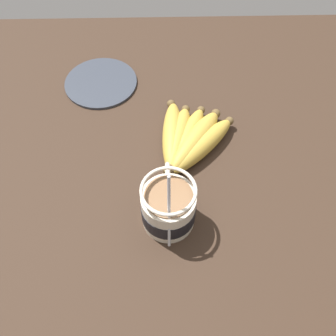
% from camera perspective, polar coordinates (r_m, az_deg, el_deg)
% --- Properties ---
extents(table, '(1.03, 1.03, 0.03)m').
position_cam_1_polar(table, '(0.74, 0.81, -1.75)').
color(table, '#332319').
rests_on(table, ground).
extents(coffee_mug, '(0.14, 0.09, 0.17)m').
position_cam_1_polar(coffee_mug, '(0.64, 0.07, -6.02)').
color(coffee_mug, beige).
rests_on(coffee_mug, table).
extents(banana_bunch, '(0.20, 0.16, 0.04)m').
position_cam_1_polar(banana_bunch, '(0.75, 2.91, 4.33)').
color(banana_bunch, brown).
rests_on(banana_bunch, table).
extents(small_plate, '(0.17, 0.17, 0.01)m').
position_cam_1_polar(small_plate, '(0.90, -10.18, 12.69)').
color(small_plate, '#333842').
rests_on(small_plate, table).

